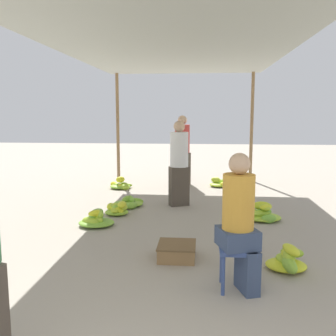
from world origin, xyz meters
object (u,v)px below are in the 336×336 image
object	(u,v)px
banana_pile_right_0	(262,214)
shopper_walking_far	(182,149)
vendor_seated	(240,220)
crate_near	(177,251)
shopper_walking_mid	(179,162)
banana_pile_left_2	(117,209)
stool	(237,255)
banana_pile_left_3	(129,203)
banana_pile_right_2	(220,184)
banana_pile_left_1	(121,186)
banana_pile_right_1	(288,260)
banana_pile_left_0	(96,220)

from	to	relation	value
banana_pile_right_0	shopper_walking_far	world-z (taller)	shopper_walking_far
vendor_seated	crate_near	world-z (taller)	vendor_seated
shopper_walking_mid	banana_pile_left_2	bearing A→B (deg)	-143.03
vendor_seated	stool	bearing A→B (deg)	162.10
banana_pile_left_2	banana_pile_left_3	bearing A→B (deg)	80.77
banana_pile_right_2	shopper_walking_far	size ratio (longest dim) A/B	0.28
banana_pile_left_1	shopper_walking_mid	xyz separation A→B (m)	(1.41, -1.44, 0.74)
shopper_walking_mid	shopper_walking_far	size ratio (longest dim) A/B	0.95
banana_pile_left_2	banana_pile_right_2	distance (m)	3.19
banana_pile_left_1	banana_pile_left_2	distance (m)	2.23
banana_pile_left_2	shopper_walking_mid	bearing A→B (deg)	36.97
stool	crate_near	distance (m)	0.98
vendor_seated	banana_pile_left_3	distance (m)	3.59
stool	crate_near	size ratio (longest dim) A/B	0.96
banana_pile_right_0	crate_near	distance (m)	2.13
banana_pile_right_1	banana_pile_left_3	bearing A→B (deg)	130.68
banana_pile_right_1	banana_pile_right_2	distance (m)	4.68
banana_pile_right_0	shopper_walking_mid	bearing A→B (deg)	148.69
vendor_seated	shopper_walking_mid	distance (m)	3.38
banana_pile_left_2	shopper_walking_far	bearing A→B (deg)	71.83
banana_pile_right_2	crate_near	xyz separation A→B (m)	(-0.72, -4.43, 0.01)
banana_pile_left_3	banana_pile_right_2	bearing A→B (deg)	49.38
banana_pile_left_1	banana_pile_left_2	bearing A→B (deg)	-79.18
banana_pile_left_1	crate_near	world-z (taller)	banana_pile_left_1
shopper_walking_mid	banana_pile_right_2	bearing A→B (deg)	65.57
vendor_seated	banana_pile_left_3	bearing A→B (deg)	118.17
banana_pile_right_2	banana_pile_left_3	bearing A→B (deg)	-130.62
banana_pile_left_0	banana_pile_right_0	bearing A→B (deg)	12.34
banana_pile_left_0	crate_near	xyz separation A→B (m)	(1.30, -1.17, -0.01)
banana_pile_left_3	crate_near	bearing A→B (deg)	-66.76
banana_pile_right_0	crate_near	world-z (taller)	banana_pile_right_0
banana_pile_left_0	banana_pile_right_0	world-z (taller)	banana_pile_right_0
banana_pile_left_0	banana_pile_left_3	size ratio (longest dim) A/B	0.93
vendor_seated	banana_pile_left_0	size ratio (longest dim) A/B	2.46
banana_pile_left_1	banana_pile_left_3	world-z (taller)	banana_pile_left_1
banana_pile_left_0	banana_pile_right_2	bearing A→B (deg)	58.25
shopper_walking_mid	stool	bearing A→B (deg)	-77.10
crate_near	banana_pile_left_2	bearing A→B (deg)	121.67
crate_near	banana_pile_right_2	bearing A→B (deg)	80.80
banana_pile_left_3	banana_pile_right_1	bearing A→B (deg)	-49.32
banana_pile_left_3	banana_pile_right_2	distance (m)	2.68
banana_pile_right_1	crate_near	bearing A→B (deg)	169.78
banana_pile_right_1	banana_pile_right_0	bearing A→B (deg)	88.99
banana_pile_right_0	crate_near	xyz separation A→B (m)	(-1.25, -1.73, -0.01)
vendor_seated	crate_near	xyz separation A→B (m)	(-0.64, 0.72, -0.60)
banana_pile_right_2	shopper_walking_far	distance (m)	1.22
vendor_seated	banana_pile_right_1	distance (m)	0.96
banana_pile_left_2	shopper_walking_mid	xyz separation A→B (m)	(0.99, 0.75, 0.71)
banana_pile_left_2	banana_pile_right_1	size ratio (longest dim) A/B	0.84
shopper_walking_mid	shopper_walking_far	xyz separation A→B (m)	(-0.06, 2.11, 0.04)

